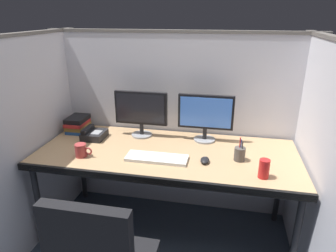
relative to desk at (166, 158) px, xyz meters
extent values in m
cube|color=silver|center=(0.00, 0.46, 0.08)|extent=(2.20, 0.05, 1.55)
cube|color=#605B56|center=(0.00, 0.46, 0.87)|extent=(2.21, 0.06, 0.02)
cube|color=silver|center=(-0.99, -0.09, 0.08)|extent=(0.05, 1.40, 1.55)
cube|color=#605B56|center=(-0.99, -0.09, 0.87)|extent=(0.06, 1.41, 0.02)
cube|color=silver|center=(0.99, -0.09, 0.08)|extent=(0.05, 1.40, 1.55)
cube|color=tan|center=(0.00, 0.01, 0.03)|extent=(1.90, 0.80, 0.04)
cube|color=black|center=(0.00, -0.38, 0.03)|extent=(1.90, 0.02, 0.05)
cylinder|color=black|center=(-0.89, -0.33, -0.34)|extent=(0.04, 0.04, 0.70)
cylinder|color=black|center=(0.89, -0.33, -0.34)|extent=(0.04, 0.04, 0.70)
cylinder|color=black|center=(-0.89, 0.35, -0.34)|extent=(0.04, 0.04, 0.70)
cylinder|color=black|center=(0.89, 0.35, -0.34)|extent=(0.04, 0.04, 0.70)
cylinder|color=gray|center=(-0.26, 0.27, 0.06)|extent=(0.17, 0.17, 0.01)
cylinder|color=black|center=(-0.26, 0.27, 0.11)|extent=(0.03, 0.03, 0.09)
cube|color=black|center=(-0.26, 0.27, 0.29)|extent=(0.43, 0.03, 0.27)
cube|color=black|center=(-0.26, 0.25, 0.29)|extent=(0.39, 0.01, 0.23)
cylinder|color=gray|center=(0.26, 0.27, 0.06)|extent=(0.17, 0.17, 0.01)
cylinder|color=black|center=(0.26, 0.27, 0.11)|extent=(0.03, 0.03, 0.09)
cube|color=black|center=(0.26, 0.27, 0.29)|extent=(0.43, 0.03, 0.27)
cube|color=#3F72D8|center=(0.26, 0.25, 0.29)|extent=(0.39, 0.01, 0.23)
cube|color=silver|center=(-0.04, -0.13, 0.06)|extent=(0.43, 0.15, 0.02)
ellipsoid|color=black|center=(0.29, -0.11, 0.07)|extent=(0.06, 0.10, 0.03)
cylinder|color=#59595B|center=(0.29, -0.09, 0.08)|extent=(0.01, 0.01, 0.01)
cube|color=black|center=(-0.63, 0.13, 0.08)|extent=(0.17, 0.19, 0.06)
cube|color=black|center=(-0.68, 0.13, 0.12)|extent=(0.04, 0.17, 0.03)
cube|color=gray|center=(-0.60, 0.12, 0.11)|extent=(0.07, 0.09, 0.00)
cylinder|color=#4C4742|center=(0.52, -0.03, 0.10)|extent=(0.08, 0.08, 0.09)
cylinder|color=red|center=(0.52, -0.02, 0.14)|extent=(0.01, 0.01, 0.16)
cylinder|color=#263FB2|center=(0.53, -0.02, 0.13)|extent=(0.01, 0.01, 0.14)
cylinder|color=black|center=(0.54, -0.04, 0.13)|extent=(0.01, 0.01, 0.14)
cylinder|color=red|center=(0.66, -0.24, 0.11)|extent=(0.07, 0.07, 0.12)
cube|color=#1E478C|center=(-0.82, 0.25, 0.06)|extent=(0.15, 0.21, 0.03)
cube|color=olive|center=(-0.83, 0.26, 0.09)|extent=(0.15, 0.21, 0.04)
cube|color=#B22626|center=(-0.83, 0.25, 0.12)|extent=(0.15, 0.21, 0.03)
cube|color=black|center=(-0.83, 0.26, 0.16)|extent=(0.15, 0.21, 0.04)
cylinder|color=#993333|center=(-0.58, -0.19, 0.10)|extent=(0.08, 0.08, 0.09)
torus|color=#993333|center=(-0.52, -0.19, 0.10)|extent=(0.06, 0.01, 0.06)
camera|label=1|loc=(0.41, -1.94, 1.01)|focal=31.87mm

